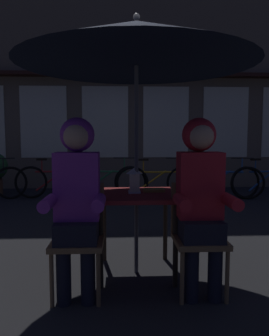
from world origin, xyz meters
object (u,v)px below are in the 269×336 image
object	(u,v)px
person_right_hooded	(200,188)
bicycle_fourth	(157,182)
chair_left	(79,232)
lantern	(134,180)
bicycle_furthest	(267,181)
book	(154,190)
person_left_hooded	(77,189)
chair_right	(198,231)
bicycle_fifth	(221,181)
patio_umbrella	(136,43)
bicycle_third	(105,181)
bicycle_second	(56,181)
cafe_table	(136,204)

from	to	relation	value
person_right_hooded	bicycle_fourth	bearing A→B (deg)	88.22
chair_left	lantern	bearing A→B (deg)	39.76
bicycle_furthest	book	world-z (taller)	bicycle_furthest
chair_left	person_left_hooded	world-z (taller)	person_left_hooded
chair_left	bicycle_fourth	world-z (taller)	chair_left
chair_right	book	xyz separation A→B (m)	(-0.31, 0.46, 0.26)
lantern	chair_right	distance (m)	0.73
chair_right	bicycle_fourth	bearing A→B (deg)	88.19
chair_right	bicycle_fifth	bearing A→B (deg)	70.23
chair_right	bicycle_fifth	size ratio (longest dim) A/B	0.53
lantern	patio_umbrella	bearing A→B (deg)	-43.15
patio_umbrella	bicycle_third	distance (m)	4.17
bicycle_third	bicycle_furthest	distance (m)	3.32
bicycle_fourth	book	distance (m)	3.58
person_right_hooded	chair_right	bearing A→B (deg)	90.00
bicycle_second	bicycle_fifth	xyz separation A→B (m)	(3.36, -0.18, 0.00)
cafe_table	person_left_hooded	xyz separation A→B (m)	(-0.48, -0.43, 0.21)
bicycle_fifth	bicycle_fourth	bearing A→B (deg)	179.82
bicycle_furthest	person_left_hooded	bearing A→B (deg)	-129.40
person_left_hooded	person_right_hooded	world-z (taller)	same
lantern	person_right_hooded	world-z (taller)	person_right_hooded
patio_umbrella	bicycle_second	size ratio (longest dim) A/B	1.37
bicycle_third	chair_left	bearing A→B (deg)	-90.45
chair_left	bicycle_third	bearing A→B (deg)	89.55
person_left_hooded	cafe_table	bearing A→B (deg)	41.57
bicycle_fifth	bicycle_second	bearing A→B (deg)	176.91
patio_umbrella	bicycle_third	world-z (taller)	patio_umbrella
person_right_hooded	bicycle_third	distance (m)	4.33
bicycle_third	bicycle_furthest	xyz separation A→B (m)	(3.31, -0.13, 0.00)
person_right_hooded	bicycle_furthest	world-z (taller)	person_right_hooded
lantern	person_left_hooded	distance (m)	0.64
patio_umbrella	bicycle_second	world-z (taller)	patio_umbrella
cafe_table	book	distance (m)	0.22
patio_umbrella	chair_right	world-z (taller)	patio_umbrella
bicycle_furthest	person_right_hooded	bearing A→B (deg)	-120.36
cafe_table	bicycle_fifth	xyz separation A→B (m)	(1.91, 3.62, -0.29)
person_right_hooded	bicycle_second	size ratio (longest dim) A/B	0.83
chair_left	bicycle_furthest	distance (m)	5.23
patio_umbrella	person_left_hooded	distance (m)	1.37
person_right_hooded	bicycle_second	bearing A→B (deg)	114.48
chair_right	bicycle_third	bearing A→B (deg)	102.62
patio_umbrella	chair_right	xyz separation A→B (m)	(0.48, -0.37, -1.57)
cafe_table	person_right_hooded	distance (m)	0.67
person_left_hooded	bicycle_second	xyz separation A→B (m)	(-0.97, 4.23, -0.50)
cafe_table	bicycle_third	size ratio (longest dim) A/B	0.44
chair_right	bicycle_fourth	size ratio (longest dim) A/B	0.52
patio_umbrella	person_left_hooded	world-z (taller)	patio_umbrella
bicycle_second	book	world-z (taller)	bicycle_second
person_left_hooded	book	distance (m)	0.84
person_right_hooded	book	world-z (taller)	person_right_hooded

